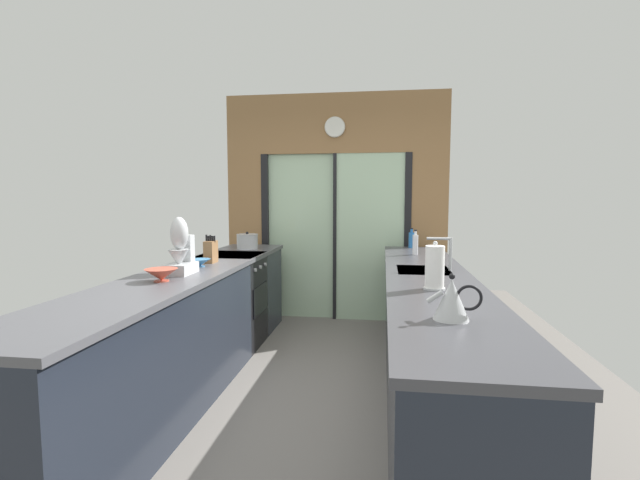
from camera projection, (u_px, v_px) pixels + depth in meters
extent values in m
cube|color=slate|center=(312.00, 377.00, 3.73)|extent=(5.04, 7.60, 0.02)
cube|color=olive|center=(335.00, 123.00, 5.28)|extent=(2.64, 0.08, 0.70)
cube|color=#B2D1AD|center=(301.00, 237.00, 5.49)|extent=(0.80, 0.02, 2.00)
cube|color=#B2D1AD|center=(370.00, 238.00, 5.33)|extent=(0.80, 0.02, 2.00)
cube|color=black|center=(266.00, 236.00, 5.53)|extent=(0.08, 0.10, 2.00)
cube|color=black|center=(407.00, 238.00, 5.29)|extent=(0.08, 0.10, 2.00)
cube|color=black|center=(335.00, 237.00, 5.41)|extent=(0.04, 0.10, 2.00)
cube|color=olive|center=(246.00, 236.00, 5.57)|extent=(0.42, 0.08, 2.00)
cube|color=olive|center=(429.00, 238.00, 5.26)|extent=(0.42, 0.08, 2.00)
cylinder|color=white|center=(335.00, 127.00, 5.23)|extent=(0.22, 0.03, 0.22)
torus|color=beige|center=(335.00, 127.00, 5.23)|extent=(0.24, 0.02, 0.24)
cube|color=#1E232D|center=(151.00, 358.00, 2.91)|extent=(0.58, 2.55, 0.88)
cube|color=#1E232D|center=(250.00, 289.00, 5.07)|extent=(0.58, 0.65, 0.88)
cube|color=#4C4C51|center=(190.00, 272.00, 3.48)|extent=(0.62, 3.80, 0.04)
cube|color=#1E232D|center=(428.00, 340.00, 3.27)|extent=(0.58, 3.80, 0.88)
cube|color=#3D3D42|center=(429.00, 278.00, 3.22)|extent=(0.62, 3.80, 0.04)
cube|color=#B7BABC|center=(423.00, 273.00, 3.47)|extent=(0.40, 0.48, 0.05)
cylinder|color=#B7BABC|center=(450.00, 254.00, 3.43)|extent=(0.02, 0.02, 0.25)
cylinder|color=#B7BABC|center=(439.00, 239.00, 3.43)|extent=(0.18, 0.02, 0.02)
cube|color=black|center=(232.00, 302.00, 4.46)|extent=(0.58, 0.60, 0.88)
cube|color=black|center=(260.00, 299.00, 4.41)|extent=(0.01, 0.48, 0.28)
cube|color=black|center=(231.00, 256.00, 4.41)|extent=(0.58, 0.60, 0.03)
cylinder|color=#B7BABC|center=(255.00, 270.00, 4.20)|extent=(0.02, 0.04, 0.04)
cylinder|color=#B7BABC|center=(260.00, 267.00, 4.38)|extent=(0.02, 0.04, 0.04)
cylinder|color=#B7BABC|center=(265.00, 264.00, 4.56)|extent=(0.02, 0.04, 0.04)
cylinder|color=#BC4C38|center=(161.00, 281.00, 2.99)|extent=(0.10, 0.10, 0.01)
cone|color=#BC4C38|center=(161.00, 275.00, 2.99)|extent=(0.22, 0.22, 0.08)
cylinder|color=teal|center=(200.00, 266.00, 3.62)|extent=(0.08, 0.08, 0.01)
cone|color=teal|center=(200.00, 262.00, 3.62)|extent=(0.18, 0.18, 0.06)
cube|color=brown|center=(211.00, 252.00, 3.84)|extent=(0.08, 0.14, 0.19)
cylinder|color=black|center=(206.00, 238.00, 3.84)|extent=(0.02, 0.02, 0.06)
cylinder|color=black|center=(208.00, 239.00, 3.84)|extent=(0.02, 0.02, 0.05)
cylinder|color=black|center=(210.00, 239.00, 3.83)|extent=(0.02, 0.02, 0.06)
cylinder|color=black|center=(212.00, 239.00, 3.83)|extent=(0.02, 0.02, 0.05)
cylinder|color=black|center=(214.00, 239.00, 3.83)|extent=(0.02, 0.02, 0.05)
cube|color=#B7BABC|center=(181.00, 269.00, 3.28)|extent=(0.17, 0.26, 0.08)
cube|color=#B7BABC|center=(186.00, 248.00, 3.37)|extent=(0.10, 0.08, 0.20)
ellipsoid|color=#B7BABC|center=(179.00, 233.00, 3.25)|extent=(0.13, 0.12, 0.24)
cone|color=#B7BABC|center=(179.00, 258.00, 3.24)|extent=(0.15, 0.15, 0.13)
cylinder|color=#B7BABC|center=(247.00, 242.00, 4.88)|extent=(0.23, 0.23, 0.15)
cylinder|color=#B7BABC|center=(247.00, 234.00, 4.87)|extent=(0.23, 0.23, 0.01)
sphere|color=black|center=(247.00, 233.00, 4.87)|extent=(0.03, 0.03, 0.03)
cone|color=#B7BABC|center=(451.00, 299.00, 2.05)|extent=(0.16, 0.16, 0.19)
sphere|color=black|center=(452.00, 276.00, 2.04)|extent=(0.03, 0.03, 0.03)
cylinder|color=#B7BABC|center=(435.00, 297.00, 2.06)|extent=(0.08, 0.02, 0.07)
torus|color=black|center=(469.00, 298.00, 2.04)|extent=(0.12, 0.01, 0.12)
cylinder|color=silver|center=(415.00, 245.00, 4.38)|extent=(0.05, 0.05, 0.20)
cylinder|color=silver|center=(416.00, 233.00, 4.37)|extent=(0.02, 0.02, 0.04)
cylinder|color=black|center=(416.00, 230.00, 4.37)|extent=(0.03, 0.03, 0.01)
cylinder|color=#286BB7|center=(411.00, 240.00, 4.98)|extent=(0.06, 0.06, 0.17)
cylinder|color=#286BB7|center=(412.00, 231.00, 4.97)|extent=(0.03, 0.03, 0.04)
cylinder|color=black|center=(412.00, 228.00, 4.97)|extent=(0.04, 0.04, 0.01)
cylinder|color=#B7BABC|center=(434.00, 288.00, 2.74)|extent=(0.13, 0.13, 0.01)
cylinder|color=white|center=(435.00, 267.00, 2.72)|extent=(0.12, 0.12, 0.26)
sphere|color=#B7BABC|center=(435.00, 243.00, 2.71)|extent=(0.03, 0.03, 0.03)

